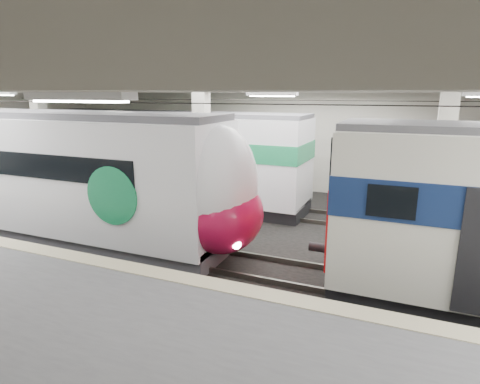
% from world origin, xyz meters
% --- Properties ---
extents(station_hall, '(36.00, 24.00, 5.75)m').
position_xyz_m(station_hall, '(0.00, -1.74, 3.24)').
color(station_hall, black).
rests_on(station_hall, ground).
extents(modern_emu, '(13.57, 2.80, 4.39)m').
position_xyz_m(modern_emu, '(-5.82, -0.00, 2.16)').
color(modern_emu, white).
rests_on(modern_emu, ground).
extents(far_train, '(12.99, 2.99, 4.17)m').
position_xyz_m(far_train, '(-6.05, 5.50, 2.16)').
color(far_train, white).
rests_on(far_train, ground).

